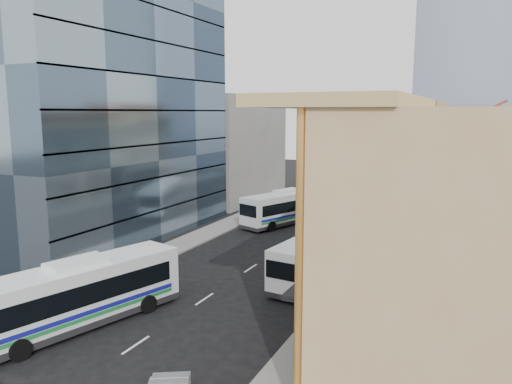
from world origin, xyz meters
The scene contains 13 objects.
ground centered at (0.00, 0.00, 0.00)m, with size 200.00×200.00×0.00m, color black.
sidewalk_right centered at (8.50, 22.00, 0.07)m, with size 3.00×90.00×0.15m, color slate.
sidewalk_left centered at (-8.50, 22.00, 0.07)m, with size 3.00×90.00×0.15m, color slate.
shophouse_tan centered at (14.00, 5.00, 6.00)m, with size 8.00×14.00×12.00m, color tan.
shophouse_red centered at (14.00, 17.00, 6.00)m, with size 8.00×10.00×12.00m, color maroon.
shophouse_cream_near centered at (14.00, 26.50, 5.00)m, with size 8.00×9.00×10.00m, color beige.
shophouse_cream_mid centered at (14.00, 35.50, 5.00)m, with size 8.00×9.00×10.00m, color beige.
shophouse_cream_far centered at (14.00, 46.00, 5.50)m, with size 8.00×12.00×11.00m, color beige.
office_tower centered at (-17.00, 19.00, 15.00)m, with size 12.00×26.00×30.00m, color #3C4F5F.
office_block_far centered at (-16.00, 42.00, 7.00)m, with size 10.00×18.00×14.00m, color gray.
bus_left_near centered at (-4.25, 1.59, 1.95)m, with size 2.85×12.17×3.90m, color silver, non-canonical shape.
bus_left_far centered at (-2.97, 30.77, 1.88)m, with size 2.74×11.72×3.76m, color silver, non-canonical shape.
bus_right centered at (5.50, 14.86, 1.80)m, with size 2.63×11.25×3.61m, color white, non-canonical shape.
Camera 1 is at (15.54, -18.38, 11.83)m, focal length 35.00 mm.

